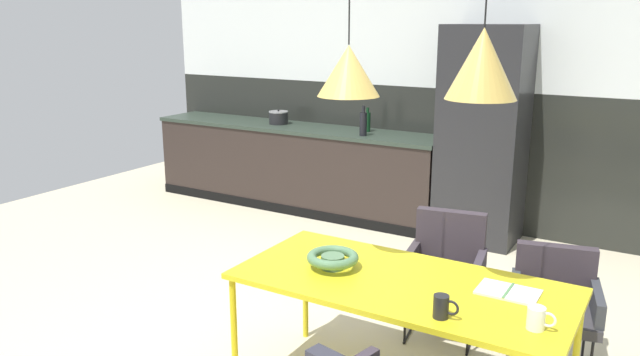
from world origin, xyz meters
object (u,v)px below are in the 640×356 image
(cooking_pot, at_px, (279,118))
(refrigerator_column, at_px, (483,136))
(dining_table, at_px, (402,288))
(mug_tall_blue, at_px, (537,318))
(open_book, at_px, (508,292))
(armchair_facing_counter, at_px, (554,295))
(armchair_by_stool, at_px, (447,260))
(bottle_spice_small, at_px, (363,123))
(bottle_wine_green, at_px, (367,121))
(mug_white_ceramic, at_px, (442,307))
(fruit_bowl, at_px, (333,258))
(pendant_lamp_over_table_far, at_px, (482,64))
(pendant_lamp_over_table_near, at_px, (349,71))

(cooking_pot, bearing_deg, refrigerator_column, -0.39)
(dining_table, relative_size, cooking_pot, 8.03)
(mug_tall_blue, relative_size, cooking_pot, 0.58)
(open_book, distance_m, mug_tall_blue, 0.37)
(refrigerator_column, height_order, dining_table, refrigerator_column)
(armchair_facing_counter, bearing_deg, open_book, 66.96)
(armchair_by_stool, xyz_separation_m, mug_tall_blue, (0.79, -1.10, 0.27))
(open_book, bearing_deg, armchair_by_stool, 126.86)
(bottle_spice_small, bearing_deg, open_book, -50.28)
(armchair_by_stool, height_order, bottle_wine_green, bottle_wine_green)
(mug_white_ceramic, bearing_deg, fruit_bowl, 160.60)
(bottle_wine_green, xyz_separation_m, pendant_lamp_over_table_far, (2.02, -2.90, 0.82))
(dining_table, xyz_separation_m, armchair_facing_counter, (0.63, 0.79, -0.20))
(dining_table, bearing_deg, mug_tall_blue, -13.96)
(armchair_facing_counter, height_order, cooking_pot, cooking_pot)
(dining_table, bearing_deg, pendant_lamp_over_table_near, 174.20)
(armchair_by_stool, distance_m, armchair_facing_counter, 0.72)
(armchair_by_stool, distance_m, open_book, 1.01)
(fruit_bowl, height_order, pendant_lamp_over_table_far, pendant_lamp_over_table_far)
(fruit_bowl, relative_size, pendant_lamp_over_table_far, 0.28)
(bottle_wine_green, xyz_separation_m, pendant_lamp_over_table_near, (1.32, -2.87, 0.76))
(armchair_facing_counter, height_order, bottle_wine_green, bottle_wine_green)
(refrigerator_column, height_order, bottle_spice_small, refrigerator_column)
(armchair_by_stool, bearing_deg, bottle_spice_small, -58.81)
(pendant_lamp_over_table_near, bearing_deg, armchair_by_stool, 73.01)
(armchair_facing_counter, height_order, mug_tall_blue, mug_tall_blue)
(open_book, bearing_deg, refrigerator_column, 109.44)
(armchair_by_stool, relative_size, cooking_pot, 3.74)
(mug_tall_blue, bearing_deg, dining_table, 166.04)
(mug_white_ceramic, relative_size, bottle_spice_small, 0.40)
(refrigerator_column, relative_size, bottle_wine_green, 8.05)
(fruit_bowl, relative_size, mug_white_ceramic, 2.35)
(fruit_bowl, bearing_deg, mug_tall_blue, -7.19)
(pendant_lamp_over_table_far, bearing_deg, pendant_lamp_over_table_near, 177.95)
(mug_tall_blue, height_order, mug_white_ceramic, mug_white_ceramic)
(pendant_lamp_over_table_near, bearing_deg, refrigerator_column, 91.84)
(dining_table, height_order, bottle_spice_small, bottle_spice_small)
(bottle_wine_green, relative_size, pendant_lamp_over_table_far, 0.24)
(armchair_by_stool, relative_size, mug_tall_blue, 6.47)
(bottle_wine_green, bearing_deg, bottle_spice_small, -73.21)
(refrigerator_column, height_order, armchair_facing_counter, refrigerator_column)
(mug_white_ceramic, xyz_separation_m, pendant_lamp_over_table_near, (-0.67, 0.32, 1.01))
(dining_table, distance_m, open_book, 0.53)
(mug_white_ceramic, xyz_separation_m, bottle_spice_small, (-1.92, 2.97, 0.26))
(mug_tall_blue, bearing_deg, fruit_bowl, 172.81)
(mug_white_ceramic, distance_m, cooking_pot, 4.38)
(armchair_by_stool, xyz_separation_m, pendant_lamp_over_table_far, (0.42, -0.91, 1.34))
(pendant_lamp_over_table_near, bearing_deg, dining_table, -5.80)
(mug_tall_blue, height_order, pendant_lamp_over_table_near, pendant_lamp_over_table_near)
(fruit_bowl, distance_m, mug_tall_blue, 1.12)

